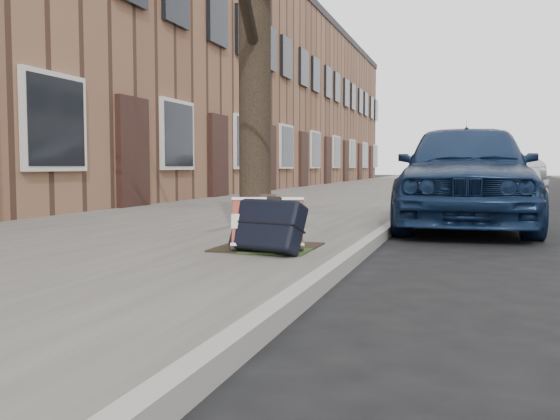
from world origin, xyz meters
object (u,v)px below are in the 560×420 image
(suitcase_red, at_px, (268,225))
(suitcase_navy, at_px, (268,226))
(car_near_front, at_px, (465,174))
(car_near_mid, at_px, (472,169))

(suitcase_red, bearing_deg, suitcase_navy, -87.53)
(suitcase_red, xyz_separation_m, car_near_front, (1.57, 4.00, 0.39))
(suitcase_red, relative_size, car_near_mid, 0.12)
(suitcase_navy, bearing_deg, car_near_front, 86.24)
(car_near_front, relative_size, car_near_mid, 0.91)
(suitcase_red, height_order, car_near_front, car_near_front)
(suitcase_red, bearing_deg, car_near_front, 51.76)
(suitcase_navy, xyz_separation_m, car_near_mid, (1.62, 11.29, 0.43))
(suitcase_navy, xyz_separation_m, car_near_front, (1.52, 4.14, 0.39))
(suitcase_red, distance_m, car_near_mid, 11.29)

